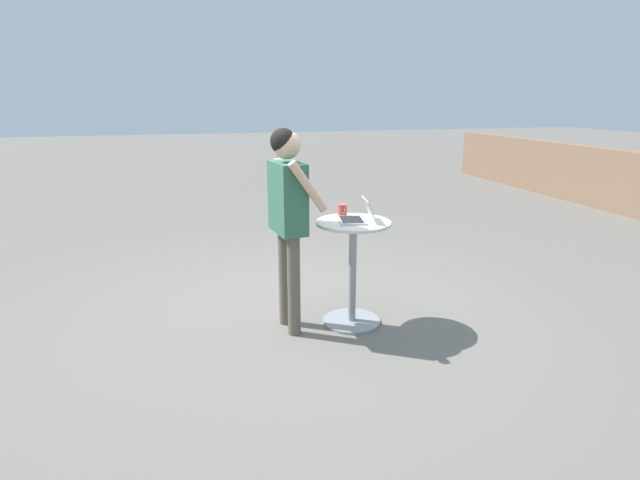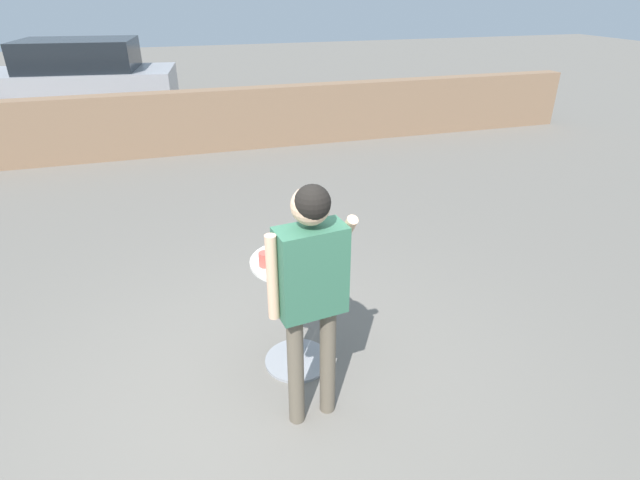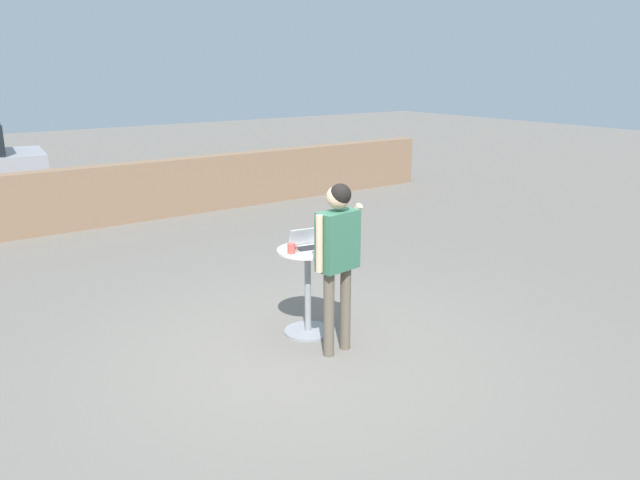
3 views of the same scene
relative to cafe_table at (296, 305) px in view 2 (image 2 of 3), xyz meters
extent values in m
plane|color=slate|center=(-0.36, -0.48, -0.56)|extent=(50.00, 50.00, 0.00)
cube|color=#84664C|center=(-0.36, 6.13, -0.01)|extent=(15.39, 0.35, 1.10)
cylinder|color=gray|center=(0.00, 0.00, -0.55)|extent=(0.53, 0.53, 0.03)
cylinder|color=gray|center=(0.00, 0.00, -0.08)|extent=(0.07, 0.07, 0.91)
cylinder|color=beige|center=(0.00, 0.00, 0.39)|extent=(0.66, 0.66, 0.02)
cube|color=#B7BABF|center=(0.00, -0.02, 0.41)|extent=(0.34, 0.28, 0.02)
cube|color=black|center=(0.00, -0.02, 0.42)|extent=(0.30, 0.23, 0.00)
cube|color=#B7BABF|center=(0.03, 0.13, 0.51)|extent=(0.32, 0.14, 0.18)
cube|color=white|center=(0.03, 0.13, 0.51)|extent=(0.29, 0.12, 0.16)
cylinder|color=#C14C42|center=(-0.23, -0.03, 0.45)|extent=(0.09, 0.09, 0.11)
torus|color=#C14C42|center=(-0.17, -0.03, 0.45)|extent=(0.05, 0.01, 0.05)
cylinder|color=brown|center=(-0.15, -0.59, -0.11)|extent=(0.11, 0.11, 0.90)
cylinder|color=brown|center=(0.08, -0.56, -0.11)|extent=(0.11, 0.11, 0.90)
cube|color=#33664C|center=(-0.04, -0.57, 0.63)|extent=(0.45, 0.27, 0.59)
sphere|color=#DBAD89|center=(-0.04, -0.57, 1.07)|extent=(0.23, 0.23, 0.23)
sphere|color=black|center=(-0.03, -0.60, 1.10)|extent=(0.21, 0.21, 0.21)
cylinder|color=#DBAD89|center=(-0.28, -0.60, 0.65)|extent=(0.07, 0.07, 0.56)
cylinder|color=#DBAD89|center=(0.20, -0.46, 0.76)|extent=(0.11, 0.34, 0.43)
cube|color=#9E9EA3|center=(-2.69, 9.56, 0.12)|extent=(4.55, 2.40, 0.77)
cube|color=black|center=(-2.48, 9.53, 0.82)|extent=(2.58, 1.93, 0.64)
cylinder|color=black|center=(-3.92, 10.61, -0.24)|extent=(0.67, 0.30, 0.65)
cylinder|color=black|center=(-1.47, 8.51, -0.24)|extent=(0.67, 0.30, 0.65)
cylinder|color=black|center=(-1.25, 10.27, -0.24)|extent=(0.67, 0.30, 0.65)
camera|label=1|loc=(3.98, -1.41, 1.44)|focal=28.00mm
camera|label=2|loc=(-0.74, -3.10, 2.19)|focal=28.00mm
camera|label=3|loc=(-3.63, -5.22, 2.29)|focal=35.00mm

